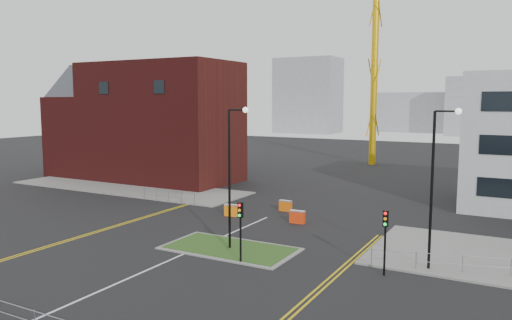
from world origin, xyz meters
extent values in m
plane|color=black|center=(0.00, 0.00, 0.00)|extent=(200.00, 200.00, 0.00)
cube|color=slate|center=(-20.00, 22.00, 0.06)|extent=(28.00, 8.00, 0.12)
cube|color=slate|center=(2.00, 8.00, 0.04)|extent=(8.60, 4.60, 0.08)
cube|color=#214517|center=(2.00, 8.00, 0.06)|extent=(8.00, 4.00, 0.12)
cube|color=#4F1413|center=(-20.00, 28.00, 7.00)|extent=(18.00, 10.00, 14.00)
cube|color=black|center=(-24.00, 22.98, 11.00)|extent=(1.40, 0.10, 1.40)
cube|color=black|center=(-16.00, 22.98, 11.00)|extent=(1.40, 0.10, 1.40)
cube|color=#4F1413|center=(-32.00, 28.00, 5.00)|extent=(6.00, 10.00, 10.00)
cube|color=#2D3038|center=(-32.00, 28.00, 10.00)|extent=(6.40, 8.49, 8.49)
cylinder|color=#E7B10D|center=(-2.00, 55.00, 17.41)|extent=(1.00, 1.00, 34.81)
cylinder|color=black|center=(2.00, 8.00, 4.50)|extent=(0.16, 0.16, 9.00)
cylinder|color=black|center=(2.60, 8.00, 9.00)|extent=(1.20, 0.10, 0.10)
sphere|color=silver|center=(3.20, 8.00, 9.00)|extent=(0.36, 0.36, 0.36)
cylinder|color=black|center=(14.00, 10.00, 4.50)|extent=(0.16, 0.16, 9.00)
cylinder|color=black|center=(14.60, 10.00, 9.00)|extent=(1.20, 0.10, 0.10)
sphere|color=silver|center=(15.20, 10.00, 9.00)|extent=(0.36, 0.36, 0.36)
cylinder|color=black|center=(4.00, 6.00, 1.50)|extent=(0.12, 0.12, 3.00)
cube|color=black|center=(4.00, 6.00, 3.20)|extent=(0.28, 0.22, 0.90)
sphere|color=red|center=(4.00, 5.87, 3.50)|extent=(0.18, 0.18, 0.18)
sphere|color=orange|center=(4.00, 5.87, 3.20)|extent=(0.18, 0.18, 0.18)
sphere|color=#0CCC33|center=(4.00, 5.87, 2.90)|extent=(0.18, 0.18, 0.18)
cylinder|color=black|center=(12.00, 8.00, 1.50)|extent=(0.12, 0.12, 3.00)
cube|color=black|center=(12.00, 8.00, 3.20)|extent=(0.28, 0.22, 0.90)
sphere|color=red|center=(12.00, 7.87, 3.50)|extent=(0.18, 0.18, 0.18)
sphere|color=orange|center=(12.00, 7.87, 3.20)|extent=(0.18, 0.18, 0.18)
sphere|color=#0CCC33|center=(12.00, 7.87, 2.90)|extent=(0.18, 0.18, 0.18)
cylinder|color=gray|center=(0.00, -6.00, 1.05)|extent=(24.00, 0.04, 0.04)
cylinder|color=gray|center=(0.00, -6.00, 0.55)|extent=(24.00, 0.04, 0.04)
cylinder|color=gray|center=(-11.00, 18.00, 1.05)|extent=(6.00, 0.04, 0.04)
cylinder|color=gray|center=(-11.00, 18.00, 0.55)|extent=(6.00, 0.04, 0.04)
cylinder|color=gray|center=(-14.00, 18.00, 0.55)|extent=(0.05, 0.05, 1.10)
cylinder|color=gray|center=(-8.00, 18.00, 0.55)|extent=(0.05, 0.05, 1.10)
cylinder|color=gray|center=(11.00, 9.00, 0.55)|extent=(0.05, 0.05, 1.10)
cube|color=silver|center=(0.00, 2.00, 0.01)|extent=(0.15, 30.00, 0.01)
cube|color=gold|center=(-9.00, 10.00, 0.01)|extent=(0.12, 24.00, 0.01)
cube|color=gold|center=(-8.70, 10.00, 0.01)|extent=(0.12, 24.00, 0.01)
cube|color=gold|center=(9.50, 6.00, 0.01)|extent=(0.12, 20.00, 0.01)
cube|color=gold|center=(9.80, 6.00, 0.01)|extent=(0.12, 20.00, 0.01)
cube|color=gray|center=(-40.00, 120.00, 11.00)|extent=(18.00, 12.00, 22.00)
cube|color=gray|center=(10.00, 130.00, 8.00)|extent=(24.00, 12.00, 16.00)
cube|color=gray|center=(-8.00, 140.00, 6.00)|extent=(30.00, 12.00, 12.00)
cube|color=orange|center=(-2.81, 16.00, 0.49)|extent=(1.23, 0.57, 0.98)
cube|color=silver|center=(-2.81, 16.00, 0.93)|extent=(1.23, 0.57, 0.12)
cube|color=#F0370D|center=(3.00, 16.43, 0.50)|extent=(1.23, 0.48, 1.01)
cube|color=silver|center=(3.00, 16.43, 0.96)|extent=(1.23, 0.48, 0.12)
cube|color=orange|center=(0.34, 19.87, 0.47)|extent=(1.14, 0.42, 0.94)
cube|color=silver|center=(0.34, 19.87, 0.90)|extent=(1.14, 0.42, 0.11)
camera|label=1|loc=(18.60, -18.65, 9.57)|focal=35.00mm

